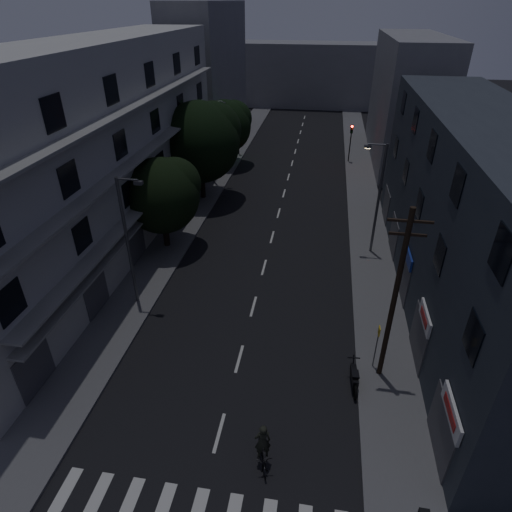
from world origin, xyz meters
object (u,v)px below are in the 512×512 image
(utility_pole, at_px, (395,296))
(bus_stop_sign, at_px, (377,340))
(motorcycle, at_px, (354,378))
(cyclist, at_px, (263,451))

(utility_pole, relative_size, bus_stop_sign, 3.56)
(utility_pole, xyz_separation_m, motorcycle, (-1.31, -0.93, -4.34))
(utility_pole, height_order, motorcycle, utility_pole)
(utility_pole, xyz_separation_m, bus_stop_sign, (-0.29, 0.41, -2.98))
(utility_pole, relative_size, motorcycle, 4.28)
(utility_pole, distance_m, cyclist, 8.59)
(utility_pole, distance_m, motorcycle, 4.62)
(motorcycle, relative_size, cyclist, 0.94)
(motorcycle, xyz_separation_m, cyclist, (-3.74, -4.66, 0.22))
(motorcycle, bearing_deg, cyclist, -133.01)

